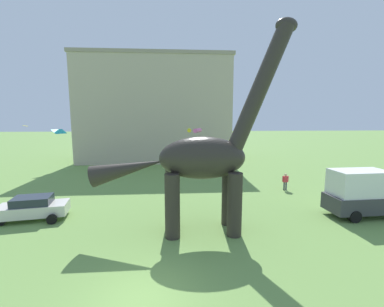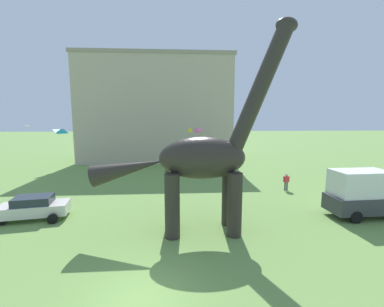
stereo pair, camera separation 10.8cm
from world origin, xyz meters
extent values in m
plane|color=#6B9347|center=(0.00, 0.00, 0.00)|extent=(240.00, 240.00, 0.00)
cylinder|color=#2D2823|center=(4.71, 6.54, 1.83)|extent=(0.85, 0.85, 3.65)
cylinder|color=#2D2823|center=(4.71, 4.92, 1.83)|extent=(0.85, 0.85, 3.65)
cylinder|color=#2D2823|center=(1.21, 6.54, 1.83)|extent=(0.85, 0.85, 3.65)
cylinder|color=#2D2823|center=(1.21, 4.92, 1.83)|extent=(0.85, 0.85, 3.65)
ellipsoid|color=#2D2823|center=(2.96, 5.73, 4.39)|extent=(5.00, 2.15, 2.46)
cylinder|color=#2D2823|center=(6.21, 5.73, 8.34)|extent=(3.59, 0.92, 7.12)
ellipsoid|color=#2D2823|center=(7.57, 5.73, 11.72)|extent=(1.23, 0.77, 0.85)
cone|color=#2D2823|center=(-1.23, 5.73, 3.83)|extent=(4.39, 1.23, 2.08)
cube|color=silver|center=(-7.99, 8.20, 0.67)|extent=(4.44, 2.47, 0.72)
cube|color=#232B35|center=(-7.99, 8.20, 1.29)|extent=(2.50, 1.93, 0.52)
cylinder|color=black|center=(-6.44, 9.09, 0.31)|extent=(0.65, 0.32, 0.62)
cylinder|color=black|center=(-6.44, 7.31, 0.31)|extent=(0.65, 0.32, 0.62)
cylinder|color=black|center=(-9.55, 9.09, 0.31)|extent=(0.65, 0.32, 0.62)
cylinder|color=black|center=(-9.55, 7.31, 0.31)|extent=(0.65, 0.32, 0.62)
cube|color=#38383D|center=(14.55, 7.19, 0.95)|extent=(5.69, 2.35, 1.10)
cube|color=silver|center=(13.77, 7.19, 2.35)|extent=(3.67, 2.17, 1.70)
cylinder|color=black|center=(16.57, 8.24, 0.40)|extent=(0.81, 0.30, 0.80)
cylinder|color=black|center=(12.87, 8.24, 0.40)|extent=(0.81, 0.30, 0.80)
cylinder|color=black|center=(12.87, 6.14, 0.40)|extent=(0.81, 0.30, 0.80)
cylinder|color=#2D3347|center=(11.52, 13.75, 0.39)|extent=(0.13, 0.13, 0.78)
cylinder|color=#2D3347|center=(11.71, 13.75, 0.39)|extent=(0.13, 0.13, 0.78)
cube|color=#D1333D|center=(11.61, 13.75, 1.06)|extent=(0.42, 0.26, 0.55)
sphere|color=tan|center=(11.61, 13.75, 1.46)|extent=(0.24, 0.24, 0.24)
cylinder|color=#D1333D|center=(11.37, 13.75, 1.09)|extent=(0.10, 0.10, 0.53)
cylinder|color=#D1333D|center=(11.86, 13.75, 1.09)|extent=(0.10, 0.10, 0.53)
cube|color=#19B2B7|center=(-13.31, 25.34, 4.94)|extent=(1.76, 1.88, 0.54)
cube|color=yellow|center=(-14.54, 20.16, 5.82)|extent=(0.66, 0.75, 0.10)
cylinder|color=pink|center=(4.06, 20.70, 5.23)|extent=(1.15, 1.75, 0.48)
cone|color=yellow|center=(3.21, 21.10, 5.23)|extent=(0.63, 0.60, 0.50)
cube|color=#B7A893|center=(-1.48, 32.26, 7.70)|extent=(22.57, 8.59, 15.40)
cube|color=gray|center=(-1.48, 32.26, 15.65)|extent=(23.02, 8.77, 0.50)
camera|label=1|loc=(1.31, -8.90, 6.69)|focal=24.18mm
camera|label=2|loc=(1.42, -8.91, 6.69)|focal=24.18mm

